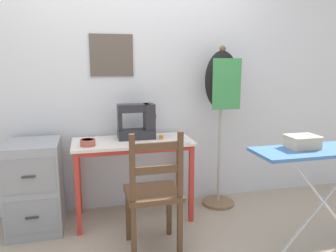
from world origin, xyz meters
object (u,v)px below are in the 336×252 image
sewing_machine (139,122)px  thread_spool_near_machine (161,137)px  wooden_chair (153,194)px  storage_box (303,142)px  fabric_bowl (88,142)px  dress_form (221,90)px  scissors (180,142)px  ironing_board (328,154)px  filing_cabinet (35,186)px

sewing_machine → thread_spool_near_machine: size_ratio=7.82×
sewing_machine → wooden_chair: 0.77m
wooden_chair → storage_box: wooden_chair is taller
fabric_bowl → thread_spool_near_machine: (0.65, 0.09, -0.01)m
dress_form → storage_box: (0.26, -0.90, -0.31)m
scissors → ironing_board: size_ratio=0.12×
sewing_machine → fabric_bowl: 0.50m
wooden_chair → ironing_board: bearing=-13.9°
wooden_chair → filing_cabinet: bearing=147.9°
sewing_machine → scissors: bearing=-37.8°
fabric_bowl → storage_box: bearing=-25.6°
ironing_board → storage_box: storage_box is taller
scissors → wooden_chair: 0.58m
dress_form → sewing_machine: bearing=-179.7°
fabric_bowl → scissors: fabric_bowl is taller
fabric_bowl → ironing_board: size_ratio=0.11×
scissors → filing_cabinet: bearing=171.8°
dress_form → ironing_board: 1.12m
scissors → ironing_board: 1.16m
sewing_machine → filing_cabinet: (-0.91, -0.07, -0.50)m
fabric_bowl → dress_form: 1.33m
scissors → wooden_chair: (-0.32, -0.40, -0.28)m
wooden_chair → scissors: bearing=51.3°
dress_form → fabric_bowl: bearing=-172.0°
fabric_bowl → scissors: size_ratio=0.91×
thread_spool_near_machine → dress_form: bearing=8.4°
wooden_chair → storage_box: 1.16m
fabric_bowl → ironing_board: (1.70, -0.78, -0.00)m
fabric_bowl → thread_spool_near_machine: bearing=7.6°
ironing_board → storage_box: (-0.18, 0.05, 0.09)m
thread_spool_near_machine → wooden_chair: 0.66m
filing_cabinet → sewing_machine: bearing=4.5°
dress_form → storage_box: bearing=-74.1°
wooden_chair → storage_box: bearing=-13.6°
filing_cabinet → dress_form: (1.71, 0.08, 0.77)m
ironing_board → fabric_bowl: bearing=155.4°
thread_spool_near_machine → dress_form: size_ratio=0.03×
thread_spool_near_machine → filing_cabinet: bearing=179.3°
thread_spool_near_machine → ironing_board: 1.36m
filing_cabinet → ironing_board: bearing=-22.2°
storage_box → scissors: bearing=138.7°
dress_form → ironing_board: bearing=-65.3°
fabric_bowl → wooden_chair: (0.46, -0.47, -0.31)m
ironing_board → filing_cabinet: bearing=157.8°
sewing_machine → fabric_bowl: (-0.46, -0.17, -0.12)m
thread_spool_near_machine → fabric_bowl: bearing=-172.4°
sewing_machine → filing_cabinet: bearing=-175.5°
ironing_board → dress_form: bearing=114.7°
sewing_machine → filing_cabinet: sewing_machine is taller
thread_spool_near_machine → filing_cabinet: size_ratio=0.06×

